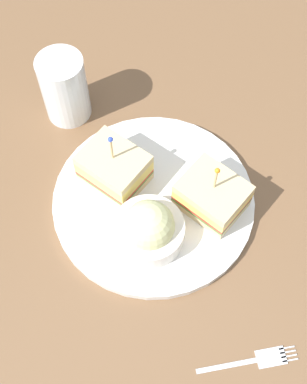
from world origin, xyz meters
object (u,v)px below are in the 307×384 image
(coleslaw_bowl, at_px, (149,229))
(fork, at_px, (259,360))
(drink_glass, at_px, (65,90))
(plate, at_px, (154,201))
(sandwich_half_back, at_px, (212,196))
(sandwich_half_front, at_px, (114,168))

(coleslaw_bowl, height_order, fork, coleslaw_bowl)
(drink_glass, bearing_deg, plate, 19.99)
(sandwich_half_back, distance_m, drink_glass, 0.27)
(sandwich_half_front, distance_m, coleslaw_bowl, 0.10)
(plate, xyz_separation_m, fork, (0.24, 0.05, -0.00))
(sandwich_half_back, distance_m, fork, 0.22)
(sandwich_half_front, height_order, sandwich_half_back, sandwich_half_front)
(plate, distance_m, fork, 0.25)
(sandwich_half_front, relative_size, sandwich_half_back, 1.00)
(sandwich_half_back, bearing_deg, plate, -114.99)
(fork, bearing_deg, sandwich_half_front, -162.81)
(fork, bearing_deg, drink_glass, -164.55)
(coleslaw_bowl, relative_size, drink_glass, 0.86)
(sandwich_half_front, distance_m, sandwich_half_back, 0.14)
(plate, height_order, coleslaw_bowl, coleslaw_bowl)
(drink_glass, bearing_deg, sandwich_half_back, 31.97)
(sandwich_half_front, xyz_separation_m, fork, (0.29, 0.09, -0.04))
(fork, bearing_deg, plate, -168.33)
(sandwich_half_front, xyz_separation_m, coleslaw_bowl, (0.10, 0.02, -0.00))
(sandwich_half_front, relative_size, fork, 0.87)
(sandwich_half_back, relative_size, fork, 0.86)
(sandwich_half_back, bearing_deg, drink_glass, -148.03)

